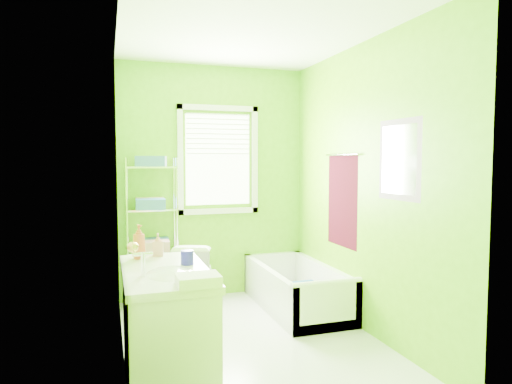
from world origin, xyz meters
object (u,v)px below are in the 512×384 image
object	(u,v)px
toilet	(195,273)
vanity	(166,325)
wire_shelf_unit	(153,215)
bathtub	(297,294)

from	to	relation	value
toilet	vanity	size ratio (longest dim) A/B	0.62
wire_shelf_unit	bathtub	bearing A→B (deg)	-22.85
vanity	toilet	bearing A→B (deg)	73.49
vanity	wire_shelf_unit	bearing A→B (deg)	87.09
vanity	wire_shelf_unit	world-z (taller)	wire_shelf_unit
bathtub	vanity	xyz separation A→B (m)	(-1.49, -1.25, 0.28)
bathtub	toilet	xyz separation A→B (m)	(-0.99, 0.44, 0.19)
bathtub	toilet	size ratio (longest dim) A/B	2.15
wire_shelf_unit	toilet	bearing A→B (deg)	-19.50
bathtub	wire_shelf_unit	xyz separation A→B (m)	(-1.40, 0.59, 0.82)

